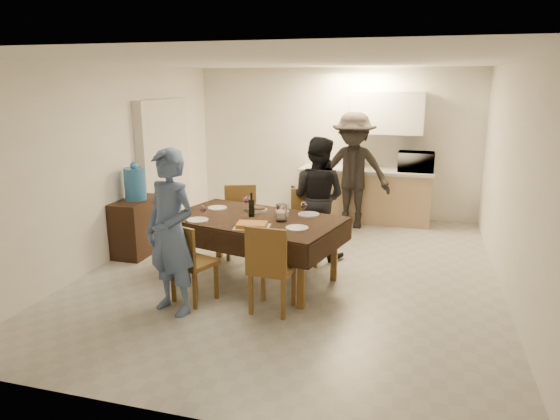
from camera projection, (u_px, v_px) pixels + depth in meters
The scene contains 33 objects.
floor at pixel (293, 271), 6.42m from camera, with size 5.00×6.00×0.02m, color #ACACA7.
ceiling at pixel (295, 61), 5.76m from camera, with size 5.00×6.00×0.02m, color white.
wall_back at pixel (335, 143), 8.89m from camera, with size 5.00×0.02×2.60m, color white.
wall_front at pixel (183, 249), 3.30m from camera, with size 5.00×0.02×2.60m, color white.
wall_left at pixel (115, 163), 6.74m from camera, with size 0.02×6.00×2.60m, color white.
wall_right at pixel (516, 182), 5.44m from camera, with size 0.02×6.00×2.60m, color white.
stub_partition at pixel (164, 167), 7.90m from camera, with size 0.15×1.40×2.10m, color silver.
kitchen_base_cabinet at pixel (365, 196), 8.65m from camera, with size 2.20×0.60×0.86m, color #A38161.
kitchen_worktop at pixel (366, 170), 8.54m from camera, with size 2.24×0.64×0.05m, color #B5B5B0.
upper_cabinet at pixel (387, 113), 8.34m from camera, with size 1.20×0.34×0.70m, color white.
dining_table at pixel (254, 221), 5.97m from camera, with size 2.23×1.62×0.79m.
chair_near_left at pixel (190, 256), 5.36m from camera, with size 0.53×0.54×0.49m.
chair_near_right at pixel (270, 260), 5.11m from camera, with size 0.46×0.46×0.52m.
chair_far_left at pixel (238, 217), 6.74m from camera, with size 0.57×0.58×0.52m.
chair_far_right at pixel (303, 222), 6.50m from camera, with size 0.47×0.47×0.52m.
console at pixel (138, 226), 7.01m from camera, with size 0.42×0.84×0.78m, color black.
water_jug at pixel (135, 184), 6.86m from camera, with size 0.29×0.29×0.44m, color #347CC2.
wine_bottle at pixel (251, 205), 5.98m from camera, with size 0.07×0.07×0.29m, color black, non-canonical shape.
water_pitcher at pixel (281, 213), 5.80m from camera, with size 0.13×0.13×0.20m, color white.
savoury_tart at pixel (252, 225), 5.57m from camera, with size 0.39×0.29×0.05m, color #C9843B.
salad_bowl at pixel (282, 213), 6.04m from camera, with size 0.16×0.16×0.06m, color silver.
mushroom_dish at pixel (258, 210), 6.23m from camera, with size 0.22×0.22×0.04m, color silver.
wine_glass_a at pixel (203, 212), 5.85m from camera, with size 0.08×0.08×0.18m, color white, non-canonical shape.
wine_glass_b at pixel (304, 209), 6.03m from camera, with size 0.08×0.08×0.18m, color white, non-canonical shape.
wine_glass_c at pixel (247, 203), 6.27m from camera, with size 0.09×0.09×0.19m, color white, non-canonical shape.
plate_near_left at pixel (198, 220), 5.84m from camera, with size 0.25×0.25×0.01m, color silver.
plate_near_right at pixel (297, 228), 5.52m from camera, with size 0.25×0.25×0.01m, color silver.
plate_far_left at pixel (217, 208), 6.39m from camera, with size 0.25×0.25×0.01m, color silver.
plate_far_right at pixel (309, 214), 6.08m from camera, with size 0.26×0.26×0.02m, color silver.
microwave at pixel (416, 162), 8.27m from camera, with size 0.58×0.40×0.32m, color white.
person_near at pixel (171, 233), 5.10m from camera, with size 0.63×0.42×1.73m, color #4D6597.
person_far at pixel (317, 198), 6.78m from camera, with size 0.81×0.63×1.66m, color black.
person_kitchen at pixel (353, 171), 8.14m from camera, with size 1.22×0.70×1.89m, color black.
Camera 1 is at (1.46, -5.84, 2.38)m, focal length 32.00 mm.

